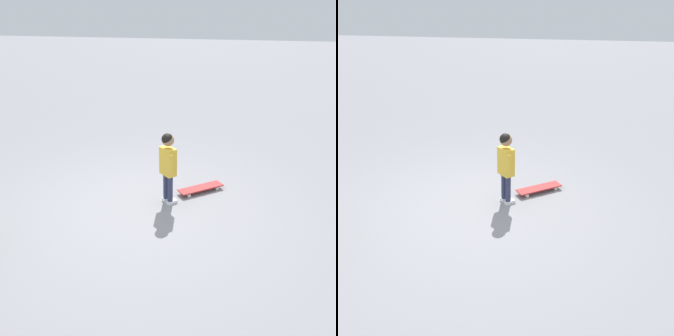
{
  "view_description": "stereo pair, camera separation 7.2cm",
  "coord_description": "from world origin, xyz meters",
  "views": [
    {
      "loc": [
        -1.29,
        4.38,
        2.71
      ],
      "look_at": [
        -0.38,
        -0.33,
        0.55
      ],
      "focal_mm": 40.23,
      "sensor_mm": 36.0,
      "label": 1
    },
    {
      "loc": [
        -1.36,
        4.37,
        2.71
      ],
      "look_at": [
        -0.38,
        -0.33,
        0.55
      ],
      "focal_mm": 40.23,
      "sensor_mm": 36.0,
      "label": 2
    }
  ],
  "objects": [
    {
      "name": "ground_plane",
      "position": [
        0.0,
        0.0,
        0.0
      ],
      "size": [
        50.0,
        50.0,
        0.0
      ],
      "primitive_type": "plane",
      "color": "gray"
    },
    {
      "name": "skateboard",
      "position": [
        -0.81,
        -0.77,
        0.06
      ],
      "size": [
        0.68,
        0.6,
        0.07
      ],
      "color": "#B22D2D",
      "rests_on": "ground"
    },
    {
      "name": "child_person",
      "position": [
        -0.38,
        -0.34,
        0.66
      ],
      "size": [
        0.28,
        0.39,
        1.06
      ],
      "color": "#2D3351",
      "rests_on": "ground"
    }
  ]
}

